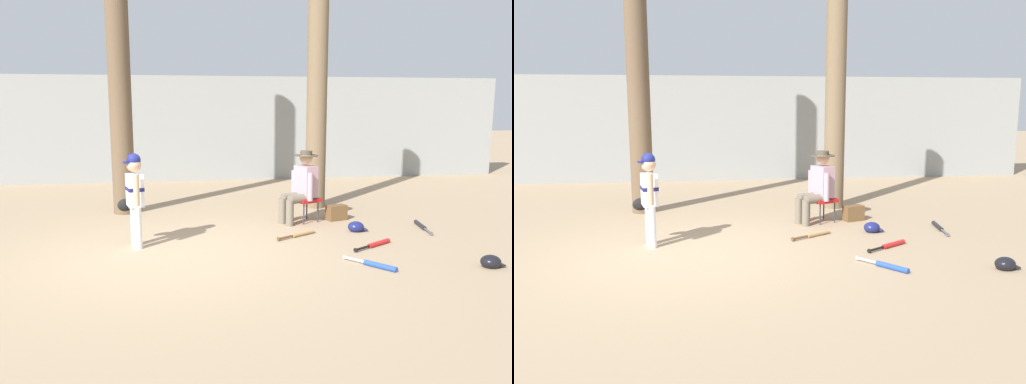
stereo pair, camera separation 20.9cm
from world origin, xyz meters
The scene contains 14 objects.
ground_plane centered at (0.00, 0.00, 0.00)m, with size 60.00×60.00×0.00m, color #9E8466.
concrete_back_wall centered at (0.00, 6.91, 1.34)m, with size 18.00×0.36×2.68m, color gray.
tree_near_player centered at (-0.83, 2.90, 2.93)m, with size 0.61×0.61×6.48m.
tree_behind_spectator centered at (2.75, 2.87, 2.28)m, with size 0.51×0.51×5.05m.
young_ballplayer centered at (-0.48, 0.53, 0.74)m, with size 0.41×0.57×1.31m.
folding_stool centered at (2.24, 1.66, 0.36)m, with size 0.53×0.53×0.41m.
seated_spectator centered at (2.15, 1.62, 0.64)m, with size 0.67×0.55×1.20m.
handbag_beside_stool centered at (2.80, 1.69, 0.13)m, with size 0.34×0.18×0.26m, color brown.
bat_red_barrel centered at (2.83, 0.01, 0.03)m, with size 0.68×0.46×0.07m.
bat_wood_tan centered at (1.92, 0.73, 0.03)m, with size 0.66×0.44×0.07m.
bat_blue_youth centered at (2.45, -0.89, 0.03)m, with size 0.49×0.63×0.07m.
bat_black_composite centered at (3.97, 0.93, 0.03)m, with size 0.21×0.82×0.07m.
batting_helmet_navy centered at (2.85, 0.86, 0.07)m, with size 0.30×0.23×0.17m.
batting_helmet_black centered at (3.83, -1.12, 0.07)m, with size 0.29×0.22×0.17m.
Camera 1 is at (0.05, -6.54, 1.94)m, focal length 35.90 mm.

